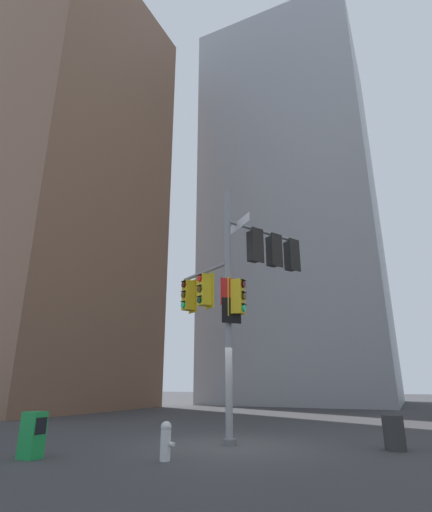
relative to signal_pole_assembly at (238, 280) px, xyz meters
name	(u,v)px	position (x,y,z in m)	size (l,w,h in m)	color
ground	(229,446)	(0.00, -0.82, -4.64)	(120.00, 120.00, 0.00)	#38383A
building_tower_left	(58,183)	(-17.52, 7.35, 11.19)	(12.14, 12.14, 31.66)	brown
building_mid_block	(296,208)	(-3.61, 23.70, 13.12)	(14.24, 14.24, 35.53)	#9399A3
signal_pole_assembly	(238,280)	(0.00, 0.00, 0.00)	(3.80, 3.15, 7.35)	gray
fire_hydrant	(166,440)	(-0.33, -3.39, -4.24)	(0.33, 0.23, 0.77)	silver
newspaper_box	(33,435)	(-3.08, -4.46, -4.16)	(0.45, 0.36, 0.95)	#198C3F
trash_bin	(394,433)	(3.96, 0.17, -4.24)	(0.50, 0.50, 0.80)	#2D2D2D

